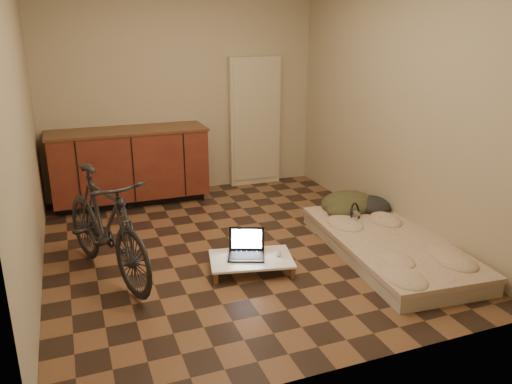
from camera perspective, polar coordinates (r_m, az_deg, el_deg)
name	(u,v)px	position (r m, az deg, el deg)	size (l,w,h in m)	color
room_shell	(233,114)	(4.55, -2.69, 8.86)	(3.50, 4.00, 2.60)	brown
cabinets	(130,166)	(6.21, -14.21, 2.94)	(1.84, 0.62, 0.91)	black
appliance_panel	(255,122)	(6.75, -0.17, 8.01)	(0.70, 0.10, 1.70)	beige
bicycle	(105,220)	(4.35, -16.88, -3.06)	(0.47, 1.60, 1.03)	black
futon	(388,245)	(4.90, 14.82, -5.93)	(1.11, 2.05, 0.17)	#B3A78F
clothing_pile	(355,197)	(5.51, 11.25, -0.56)	(0.65, 0.54, 0.26)	#363720
headphones	(355,213)	(5.17, 11.27, -2.36)	(0.26, 0.23, 0.17)	black
lap_desk	(251,259)	(4.42, -0.55, -7.71)	(0.80, 0.61, 0.12)	brown
laptop	(246,250)	(4.45, -1.11, -6.62)	(0.40, 0.38, 0.22)	black
mouse	(278,253)	(4.46, 2.49, -7.00)	(0.06, 0.11, 0.04)	silver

